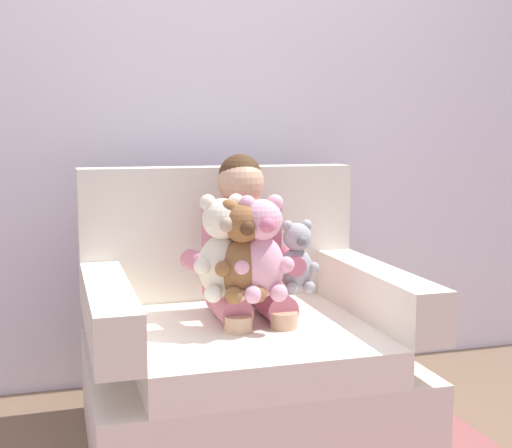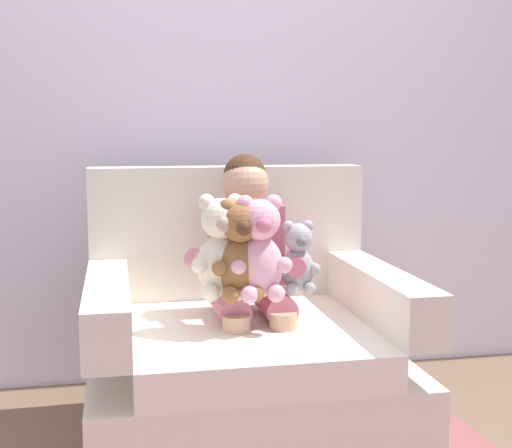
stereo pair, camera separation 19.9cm
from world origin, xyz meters
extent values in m
plane|color=brown|center=(0.00, 0.00, 0.00)|extent=(8.00, 8.00, 0.00)
cube|color=silver|center=(0.00, 0.75, 1.30)|extent=(6.00, 0.10, 2.60)
cube|color=silver|center=(0.00, 0.00, 0.16)|extent=(1.08, 0.95, 0.32)
cube|color=white|center=(0.00, -0.07, 0.38)|extent=(0.80, 0.81, 0.12)
cube|color=silver|center=(0.00, 0.40, 0.70)|extent=(1.08, 0.14, 0.52)
cube|color=silver|center=(-0.47, -0.07, 0.53)|extent=(0.14, 0.81, 0.18)
cube|color=silver|center=(0.47, -0.07, 0.53)|extent=(0.14, 0.81, 0.18)
cube|color=#C66B7F|center=(0.03, 0.15, 0.66)|extent=(0.26, 0.16, 0.34)
sphere|color=tan|center=(0.03, 0.15, 0.92)|extent=(0.17, 0.17, 0.17)
sphere|color=#472D19|center=(0.03, 0.16, 0.94)|extent=(0.16, 0.16, 0.16)
cylinder|color=#C66B7F|center=(-0.05, 0.02, 0.49)|extent=(0.11, 0.26, 0.11)
cylinder|color=tan|center=(-0.05, -0.11, 0.34)|extent=(0.09, 0.09, 0.30)
cylinder|color=#C66B7F|center=(0.11, 0.02, 0.49)|extent=(0.11, 0.26, 0.11)
cylinder|color=tan|center=(0.11, -0.11, 0.34)|extent=(0.09, 0.09, 0.30)
cylinder|color=#C66B7F|center=(-0.13, 0.03, 0.64)|extent=(0.13, 0.27, 0.07)
cylinder|color=#C66B7F|center=(0.19, 0.03, 0.64)|extent=(0.13, 0.27, 0.07)
ellipsoid|color=#9E9EA3|center=(0.17, -0.05, 0.63)|extent=(0.12, 0.10, 0.15)
sphere|color=#9E9EA3|center=(0.17, -0.05, 0.74)|extent=(0.10, 0.10, 0.10)
sphere|color=slate|center=(0.17, -0.10, 0.73)|extent=(0.04, 0.04, 0.04)
sphere|color=#9E9EA3|center=(0.14, -0.05, 0.78)|extent=(0.04, 0.04, 0.04)
sphere|color=#9E9EA3|center=(0.12, -0.07, 0.63)|extent=(0.04, 0.04, 0.04)
sphere|color=#9E9EA3|center=(0.14, -0.09, 0.57)|extent=(0.04, 0.04, 0.04)
sphere|color=#9E9EA3|center=(0.21, -0.05, 0.78)|extent=(0.04, 0.04, 0.04)
sphere|color=#9E9EA3|center=(0.23, -0.07, 0.63)|extent=(0.04, 0.04, 0.04)
sphere|color=#9E9EA3|center=(0.20, -0.09, 0.57)|extent=(0.04, 0.04, 0.04)
ellipsoid|color=silver|center=(-0.10, -0.06, 0.65)|extent=(0.16, 0.14, 0.21)
sphere|color=silver|center=(-0.10, -0.08, 0.81)|extent=(0.14, 0.14, 0.14)
sphere|color=tan|center=(-0.10, -0.14, 0.80)|extent=(0.05, 0.05, 0.05)
sphere|color=silver|center=(-0.14, -0.07, 0.87)|extent=(0.05, 0.05, 0.05)
sphere|color=silver|center=(-0.17, -0.11, 0.67)|extent=(0.05, 0.05, 0.05)
sphere|color=silver|center=(-0.14, -0.13, 0.58)|extent=(0.06, 0.06, 0.06)
sphere|color=silver|center=(-0.05, -0.07, 0.87)|extent=(0.05, 0.05, 0.05)
sphere|color=silver|center=(-0.02, -0.11, 0.67)|extent=(0.05, 0.05, 0.05)
sphere|color=silver|center=(-0.05, -0.13, 0.58)|extent=(0.06, 0.06, 0.06)
ellipsoid|color=brown|center=(-0.04, -0.10, 0.65)|extent=(0.15, 0.13, 0.20)
sphere|color=brown|center=(-0.04, -0.12, 0.80)|extent=(0.13, 0.13, 0.13)
sphere|color=#4C2D19|center=(-0.04, -0.17, 0.79)|extent=(0.05, 0.05, 0.05)
sphere|color=brown|center=(-0.08, -0.11, 0.86)|extent=(0.05, 0.05, 0.05)
sphere|color=brown|center=(-0.11, -0.14, 0.66)|extent=(0.05, 0.05, 0.05)
sphere|color=brown|center=(-0.08, -0.16, 0.58)|extent=(0.06, 0.06, 0.06)
sphere|color=brown|center=(0.01, -0.11, 0.86)|extent=(0.05, 0.05, 0.05)
sphere|color=brown|center=(0.03, -0.14, 0.66)|extent=(0.05, 0.05, 0.05)
sphere|color=brown|center=(0.00, -0.16, 0.58)|extent=(0.06, 0.06, 0.06)
ellipsoid|color=#EAA8BC|center=(0.02, -0.11, 0.65)|extent=(0.16, 0.14, 0.21)
sphere|color=#EAA8BC|center=(0.02, -0.12, 0.81)|extent=(0.14, 0.14, 0.14)
sphere|color=#CC6684|center=(0.02, -0.18, 0.80)|extent=(0.05, 0.05, 0.05)
sphere|color=#EAA8BC|center=(-0.02, -0.12, 0.87)|extent=(0.05, 0.05, 0.05)
sphere|color=#EAA8BC|center=(-0.05, -0.15, 0.66)|extent=(0.05, 0.05, 0.05)
sphere|color=#EAA8BC|center=(-0.02, -0.17, 0.58)|extent=(0.06, 0.06, 0.06)
sphere|color=#EAA8BC|center=(0.07, -0.12, 0.87)|extent=(0.05, 0.05, 0.05)
sphere|color=#EAA8BC|center=(0.10, -0.15, 0.66)|extent=(0.05, 0.05, 0.05)
sphere|color=#EAA8BC|center=(0.07, -0.17, 0.58)|extent=(0.06, 0.06, 0.06)
camera|label=1|loc=(-0.63, -2.29, 1.10)|focal=48.97mm
camera|label=2|loc=(-0.44, -2.33, 1.10)|focal=48.97mm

